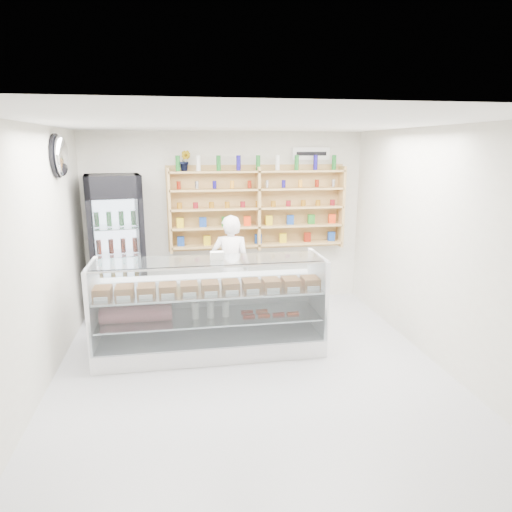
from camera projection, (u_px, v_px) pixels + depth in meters
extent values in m
plane|color=#B1B1B6|center=(250.00, 369.00, 5.40)|extent=(5.00, 5.00, 0.00)
plane|color=white|center=(250.00, 123.00, 4.74)|extent=(5.00, 5.00, 0.00)
plane|color=silver|center=(226.00, 219.00, 7.46)|extent=(4.50, 0.00, 4.50)
plane|color=silver|center=(316.00, 350.00, 2.67)|extent=(4.50, 0.00, 4.50)
plane|color=silver|center=(35.00, 262.00, 4.70)|extent=(0.00, 5.00, 5.00)
plane|color=silver|center=(436.00, 247.00, 5.43)|extent=(0.00, 5.00, 5.00)
cube|color=white|center=(211.00, 343.00, 5.81)|extent=(2.83, 0.80, 0.24)
cube|color=white|center=(208.00, 303.00, 6.07)|extent=(2.83, 0.05, 0.59)
cube|color=silver|center=(210.00, 317.00, 5.73)|extent=(2.72, 0.71, 0.02)
cube|color=silver|center=(210.00, 290.00, 5.65)|extent=(2.77, 0.74, 0.02)
cube|color=silver|center=(212.00, 308.00, 5.30)|extent=(2.77, 0.12, 0.99)
cube|color=silver|center=(209.00, 260.00, 5.51)|extent=(2.77, 0.56, 0.01)
imported|color=white|center=(231.00, 267.00, 6.88)|extent=(0.64, 0.48, 1.59)
cube|color=black|center=(117.00, 247.00, 6.88)|extent=(0.89, 0.87, 2.17)
cube|color=#39053C|center=(105.00, 188.00, 6.31)|extent=(0.76, 0.15, 0.30)
cube|color=silver|center=(110.00, 259.00, 6.53)|extent=(0.65, 0.11, 1.71)
cube|color=tan|center=(170.00, 210.00, 7.12)|extent=(0.04, 0.28, 1.33)
cube|color=tan|center=(258.00, 208.00, 7.35)|extent=(0.04, 0.28, 1.33)
cube|color=tan|center=(341.00, 207.00, 7.58)|extent=(0.04, 0.28, 1.33)
cube|color=tan|center=(258.00, 244.00, 7.49)|extent=(2.80, 0.28, 0.03)
cube|color=tan|center=(258.00, 226.00, 7.42)|extent=(2.80, 0.28, 0.03)
cube|color=tan|center=(258.00, 208.00, 7.35)|extent=(2.80, 0.28, 0.03)
cube|color=tan|center=(258.00, 189.00, 7.27)|extent=(2.80, 0.28, 0.03)
cube|color=tan|center=(258.00, 171.00, 7.21)|extent=(2.80, 0.28, 0.03)
imported|color=#1E6626|center=(185.00, 161.00, 6.98)|extent=(0.21, 0.19, 0.31)
ellipsoid|color=silver|center=(61.00, 156.00, 5.62)|extent=(0.15, 0.50, 0.50)
cube|color=white|center=(311.00, 154.00, 7.42)|extent=(0.62, 0.03, 0.20)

